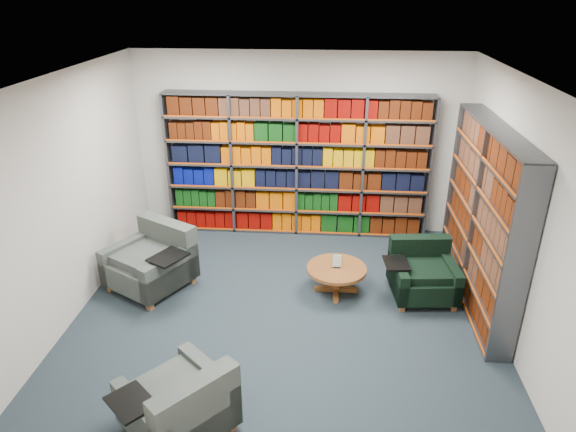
# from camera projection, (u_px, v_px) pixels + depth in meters

# --- Properties ---
(room_shell) EXTENTS (5.02, 5.02, 2.82)m
(room_shell) POSITION_uv_depth(u_px,v_px,m) (284.00, 210.00, 5.63)
(room_shell) COLOR black
(room_shell) RESTS_ON ground
(bookshelf_back) EXTENTS (4.00, 0.28, 2.20)m
(bookshelf_back) POSITION_uv_depth(u_px,v_px,m) (297.00, 166.00, 7.88)
(bookshelf_back) COLOR #47494F
(bookshelf_back) RESTS_ON ground
(bookshelf_right) EXTENTS (0.28, 2.50, 2.20)m
(bookshelf_right) POSITION_uv_depth(u_px,v_px,m) (483.00, 219.00, 6.13)
(bookshelf_right) COLOR #47494F
(bookshelf_right) RESTS_ON ground
(chair_teal_left) EXTENTS (1.23, 1.23, 0.83)m
(chair_teal_left) POSITION_uv_depth(u_px,v_px,m) (155.00, 262.00, 6.73)
(chair_teal_left) COLOR #012133
(chair_teal_left) RESTS_ON ground
(chair_green_right) EXTENTS (0.95, 0.85, 0.70)m
(chair_green_right) POSITION_uv_depth(u_px,v_px,m) (421.00, 274.00, 6.54)
(chair_green_right) COLOR black
(chair_green_right) RESTS_ON ground
(chair_teal_front) EXTENTS (1.15, 1.15, 0.74)m
(chair_teal_front) POSITION_uv_depth(u_px,v_px,m) (182.00, 408.00, 4.46)
(chair_teal_front) COLOR #012133
(chair_teal_front) RESTS_ON ground
(coffee_table) EXTENTS (0.77, 0.77, 0.54)m
(coffee_table) POSITION_uv_depth(u_px,v_px,m) (336.00, 272.00, 6.57)
(coffee_table) COLOR brown
(coffee_table) RESTS_ON ground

